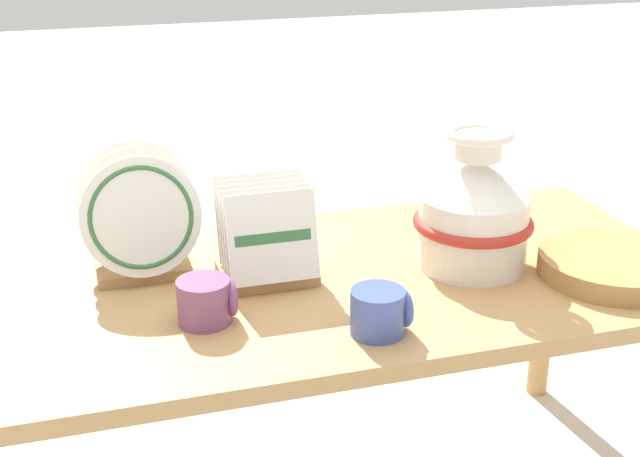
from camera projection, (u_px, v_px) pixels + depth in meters
display_table at (320, 306)px, 1.82m from camera, size 1.55×0.72×0.58m
ceramic_vase at (474, 210)px, 1.82m from camera, size 0.25×0.25×0.29m
dish_rack_round_plates at (140, 225)px, 1.79m from camera, size 0.24×0.19×0.26m
dish_rack_square_plates at (266, 243)px, 1.78m from camera, size 0.19×0.17×0.20m
wicker_charger_stack at (613, 266)px, 1.81m from camera, size 0.30×0.30×0.04m
mug_plum_glaze at (206, 301)px, 1.62m from camera, size 0.11×0.10×0.08m
mug_cobalt_glaze at (380, 312)px, 1.58m from camera, size 0.11×0.10×0.08m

